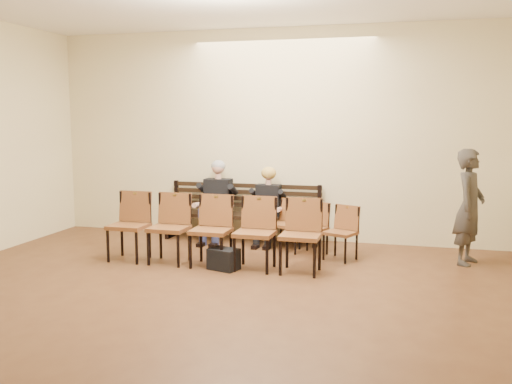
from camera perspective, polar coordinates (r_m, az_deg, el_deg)
ground at (r=5.21m, az=-10.08°, el=-15.97°), size 10.00×10.00×0.00m
room_walls at (r=5.51m, az=-7.14°, el=12.39°), size 8.02×10.01×3.51m
bench at (r=9.52m, az=-1.40°, el=-3.54°), size 2.60×0.90×0.45m
seated_man at (r=9.46m, az=-3.98°, el=-0.97°), size 0.55×0.76×1.31m
seated_woman at (r=9.23m, az=1.10°, el=-1.79°), size 0.48×0.67×1.12m
laptop at (r=9.33m, az=-4.28°, el=-1.71°), size 0.34×0.29×0.22m
water_bottle at (r=8.96m, az=1.45°, el=-2.04°), size 0.08×0.08×0.23m
bag at (r=7.79m, az=-3.25°, el=-6.71°), size 0.45×0.37×0.29m
passerby at (r=8.46m, az=20.60°, el=-0.59°), size 0.65×0.79×1.86m
chair_row_front at (r=8.58m, az=5.55°, el=-3.67°), size 1.47×0.96×0.79m
chair_row_back at (r=7.90m, az=-4.54°, el=-3.91°), size 3.04×0.56×0.99m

